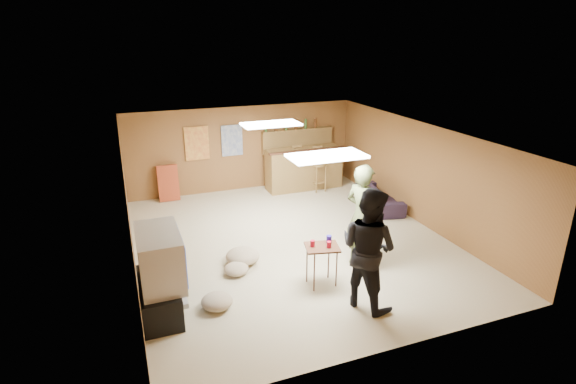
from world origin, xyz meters
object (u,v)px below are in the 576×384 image
object	(u,v)px
bar_counter	(304,168)
person_olive	(362,217)
sofa	(379,196)
tray_table	(322,265)
tv_body	(160,257)
person_black	(368,248)

from	to	relation	value
bar_counter	person_olive	bearing A→B (deg)	-99.20
sofa	tray_table	distance (m)	3.94
bar_counter	person_olive	xyz separation A→B (m)	(-0.69, -4.28, 0.40)
tv_body	sofa	bearing A→B (deg)	25.78
tv_body	bar_counter	distance (m)	6.09
person_black	person_olive	bearing A→B (deg)	-50.40
bar_counter	person_black	world-z (taller)	person_black
person_olive	tv_body	bearing A→B (deg)	71.18
person_black	tray_table	world-z (taller)	person_black
person_black	sofa	size ratio (longest dim) A/B	1.09
person_olive	person_black	bearing A→B (deg)	132.68
bar_counter	person_black	distance (m)	5.52
tv_body	person_olive	world-z (taller)	person_olive
person_olive	tray_table	bearing A→B (deg)	88.42
tv_body	bar_counter	world-z (taller)	tv_body
bar_counter	tray_table	size ratio (longest dim) A/B	2.84
bar_counter	sofa	xyz separation A→B (m)	(1.20, -1.87, -0.30)
tv_body	sofa	distance (m)	5.98
tv_body	person_olive	distance (m)	3.46
sofa	tray_table	bearing A→B (deg)	146.49
person_olive	bar_counter	bearing A→B (deg)	-30.81
tv_body	bar_counter	xyz separation A→B (m)	(4.15, 4.45, -0.35)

